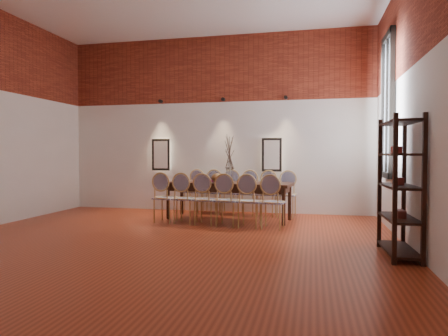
% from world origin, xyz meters
% --- Properties ---
extents(floor, '(7.00, 7.00, 0.02)m').
position_xyz_m(floor, '(0.00, 0.00, -0.01)').
color(floor, '#9A3519').
rests_on(floor, ground).
extents(wall_back, '(7.00, 0.10, 4.00)m').
position_xyz_m(wall_back, '(0.00, 3.55, 2.00)').
color(wall_back, silver).
rests_on(wall_back, ground).
extents(wall_right, '(0.10, 7.00, 4.00)m').
position_xyz_m(wall_right, '(3.55, 0.00, 2.00)').
color(wall_right, silver).
rests_on(wall_right, ground).
extents(brick_band_back, '(7.00, 0.02, 1.50)m').
position_xyz_m(brick_band_back, '(0.00, 3.48, 3.25)').
color(brick_band_back, maroon).
rests_on(brick_band_back, ground).
extents(niche_left, '(0.36, 0.06, 0.66)m').
position_xyz_m(niche_left, '(-1.30, 3.45, 1.30)').
color(niche_left, '#FFEAC6').
rests_on(niche_left, wall_back).
extents(niche_right, '(0.36, 0.06, 0.66)m').
position_xyz_m(niche_right, '(1.30, 3.45, 1.30)').
color(niche_right, '#FFEAC6').
rests_on(niche_right, wall_back).
extents(spot_fixture_left, '(0.08, 0.10, 0.08)m').
position_xyz_m(spot_fixture_left, '(-1.30, 3.42, 2.55)').
color(spot_fixture_left, black).
rests_on(spot_fixture_left, wall_back).
extents(spot_fixture_mid, '(0.08, 0.10, 0.08)m').
position_xyz_m(spot_fixture_mid, '(0.20, 3.42, 2.55)').
color(spot_fixture_mid, black).
rests_on(spot_fixture_mid, wall_back).
extents(spot_fixture_right, '(0.08, 0.10, 0.08)m').
position_xyz_m(spot_fixture_right, '(1.60, 3.42, 2.55)').
color(spot_fixture_right, black).
rests_on(spot_fixture_right, wall_back).
extents(window_glass, '(0.02, 0.78, 2.38)m').
position_xyz_m(window_glass, '(3.46, 2.00, 2.15)').
color(window_glass, silver).
rests_on(window_glass, wall_right).
extents(window_frame, '(0.08, 0.90, 2.50)m').
position_xyz_m(window_frame, '(3.44, 2.00, 2.15)').
color(window_frame, black).
rests_on(window_frame, wall_right).
extents(window_mullion, '(0.06, 0.06, 2.40)m').
position_xyz_m(window_mullion, '(3.44, 2.00, 2.15)').
color(window_mullion, black).
rests_on(window_mullion, wall_right).
extents(dining_table, '(2.59, 1.08, 0.75)m').
position_xyz_m(dining_table, '(0.53, 2.41, 0.38)').
color(dining_table, black).
rests_on(dining_table, floor).
extents(chair_near_a, '(0.49, 0.49, 0.94)m').
position_xyz_m(chair_near_a, '(-0.59, 1.85, 0.47)').
color(chair_near_a, tan).
rests_on(chair_near_a, floor).
extents(chair_near_b, '(0.49, 0.49, 0.94)m').
position_xyz_m(chair_near_b, '(-0.17, 1.80, 0.47)').
color(chair_near_b, tan).
rests_on(chair_near_b, floor).
extents(chair_near_c, '(0.49, 0.49, 0.94)m').
position_xyz_m(chair_near_c, '(0.25, 1.76, 0.47)').
color(chair_near_c, tan).
rests_on(chair_near_c, floor).
extents(chair_near_d, '(0.49, 0.49, 0.94)m').
position_xyz_m(chair_near_d, '(0.66, 1.71, 0.47)').
color(chair_near_d, tan).
rests_on(chair_near_d, floor).
extents(chair_near_e, '(0.49, 0.49, 0.94)m').
position_xyz_m(chair_near_e, '(1.08, 1.66, 0.47)').
color(chair_near_e, tan).
rests_on(chair_near_e, floor).
extents(chair_near_f, '(0.49, 0.49, 0.94)m').
position_xyz_m(chair_near_f, '(1.50, 1.62, 0.47)').
color(chair_near_f, tan).
rests_on(chair_near_f, floor).
extents(chair_far_a, '(0.49, 0.49, 0.94)m').
position_xyz_m(chair_far_a, '(-0.44, 3.21, 0.47)').
color(chair_far_a, tan).
rests_on(chair_far_a, floor).
extents(chair_far_b, '(0.49, 0.49, 0.94)m').
position_xyz_m(chair_far_b, '(-0.02, 3.17, 0.47)').
color(chair_far_b, tan).
rests_on(chair_far_b, floor).
extents(chair_far_c, '(0.49, 0.49, 0.94)m').
position_xyz_m(chair_far_c, '(0.40, 3.12, 0.47)').
color(chair_far_c, tan).
rests_on(chair_far_c, floor).
extents(chair_far_d, '(0.49, 0.49, 0.94)m').
position_xyz_m(chair_far_d, '(0.82, 3.07, 0.47)').
color(chair_far_d, tan).
rests_on(chair_far_d, floor).
extents(chair_far_e, '(0.49, 0.49, 0.94)m').
position_xyz_m(chair_far_e, '(1.23, 3.03, 0.47)').
color(chair_far_e, tan).
rests_on(chair_far_e, floor).
extents(chair_far_f, '(0.49, 0.49, 0.94)m').
position_xyz_m(chair_far_f, '(1.65, 2.98, 0.47)').
color(chair_far_f, tan).
rests_on(chair_far_f, floor).
extents(vase, '(0.14, 0.14, 0.30)m').
position_xyz_m(vase, '(0.56, 2.41, 0.90)').
color(vase, silver).
rests_on(vase, dining_table).
extents(dried_branches, '(0.50, 0.50, 0.70)m').
position_xyz_m(dried_branches, '(0.56, 2.41, 1.35)').
color(dried_branches, '#46362A').
rests_on(dried_branches, vase).
extents(bowl, '(0.24, 0.24, 0.18)m').
position_xyz_m(bowl, '(0.31, 2.39, 0.84)').
color(bowl, brown).
rests_on(bowl, dining_table).
extents(book, '(0.28, 0.21, 0.03)m').
position_xyz_m(book, '(0.22, 2.55, 0.77)').
color(book, '#991C65').
rests_on(book, dining_table).
extents(shelving_rack, '(0.41, 1.01, 1.80)m').
position_xyz_m(shelving_rack, '(3.28, 0.09, 0.90)').
color(shelving_rack, black).
rests_on(shelving_rack, floor).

